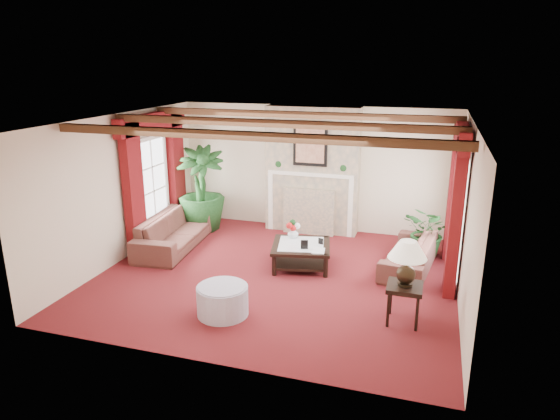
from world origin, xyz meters
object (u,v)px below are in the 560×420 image
(sofa_right, at_px, (410,248))
(coffee_table, at_px, (301,255))
(side_table, at_px, (404,304))
(potted_palm, at_px, (202,207))
(ottoman, at_px, (223,301))
(sofa_left, at_px, (174,226))

(sofa_right, xyz_separation_m, coffee_table, (-1.89, -0.50, -0.16))
(side_table, bearing_deg, potted_palm, 147.42)
(ottoman, bearing_deg, coffee_table, 72.94)
(sofa_right, xyz_separation_m, ottoman, (-2.53, -2.58, -0.15))
(sofa_right, distance_m, coffee_table, 1.96)
(side_table, bearing_deg, sofa_right, 90.70)
(potted_palm, bearing_deg, ottoman, -60.05)
(sofa_left, relative_size, ottoman, 3.01)
(sofa_right, bearing_deg, potted_palm, -93.28)
(sofa_right, distance_m, ottoman, 3.62)
(coffee_table, xyz_separation_m, ottoman, (-0.64, -2.09, 0.01))
(potted_palm, distance_m, ottoman, 4.01)
(potted_palm, relative_size, coffee_table, 2.04)
(coffee_table, distance_m, ottoman, 2.18)
(sofa_right, relative_size, ottoman, 2.60)
(sofa_left, height_order, potted_palm, potted_palm)
(potted_palm, bearing_deg, side_table, -32.58)
(potted_palm, relative_size, ottoman, 2.76)
(sofa_left, relative_size, side_table, 3.96)
(side_table, bearing_deg, ottoman, -167.79)
(potted_palm, bearing_deg, sofa_left, -91.98)
(side_table, distance_m, ottoman, 2.62)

